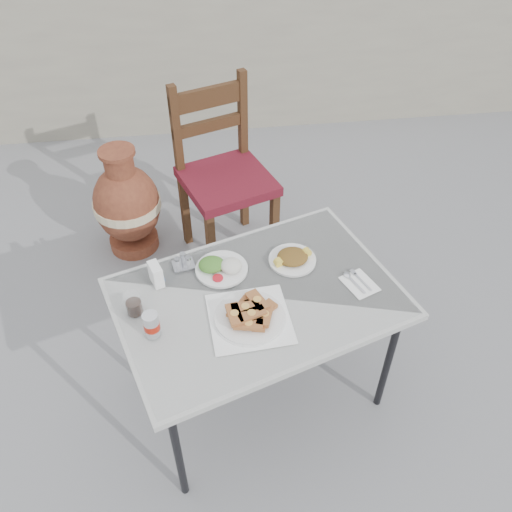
{
  "coord_description": "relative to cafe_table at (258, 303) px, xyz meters",
  "views": [
    {
      "loc": [
        -0.03,
        -1.49,
        2.24
      ],
      "look_at": [
        0.16,
        -0.01,
        0.83
      ],
      "focal_mm": 38.0,
      "sensor_mm": 36.0,
      "label": 1
    }
  ],
  "objects": [
    {
      "name": "terracotta_urn",
      "position": [
        -0.61,
        1.13,
        -0.3
      ],
      "size": [
        0.39,
        0.39,
        0.68
      ],
      "color": "brown",
      "rests_on": "ground"
    },
    {
      "name": "cafe_table",
      "position": [
        0.0,
        0.0,
        0.0
      ],
      "size": [
        1.27,
        1.05,
        0.67
      ],
      "rotation": [
        0.0,
        0.0,
        0.32
      ],
      "color": "black",
      "rests_on": "ground"
    },
    {
      "name": "chair",
      "position": [
        -0.05,
        1.05,
        -0.09
      ],
      "size": [
        0.58,
        0.58,
        1.03
      ],
      "rotation": [
        0.0,
        0.0,
        0.34
      ],
      "color": "black",
      "rests_on": "ground"
    },
    {
      "name": "salad_chopped_plate",
      "position": [
        0.17,
        0.18,
        0.06
      ],
      "size": [
        0.2,
        0.2,
        0.04
      ],
      "color": "white",
      "rests_on": "cafe_table"
    },
    {
      "name": "cola_glass",
      "position": [
        -0.48,
        -0.03,
        0.09
      ],
      "size": [
        0.07,
        0.07,
        0.09
      ],
      "color": "white",
      "rests_on": "cafe_table"
    },
    {
      "name": "cutlery_napkin",
      "position": [
        0.41,
        0.02,
        0.05
      ],
      "size": [
        0.16,
        0.17,
        0.01
      ],
      "rotation": [
        0.0,
        0.0,
        0.39
      ],
      "color": "white",
      "rests_on": "cafe_table"
    },
    {
      "name": "ground",
      "position": [
        -0.16,
        0.06,
        -0.62
      ],
      "size": [
        80.0,
        80.0,
        0.0
      ],
      "primitive_type": "plane",
      "color": "slate",
      "rests_on": "ground"
    },
    {
      "name": "soda_can",
      "position": [
        -0.41,
        -0.14,
        0.1
      ],
      "size": [
        0.06,
        0.06,
        0.11
      ],
      "color": "silver",
      "rests_on": "cafe_table"
    },
    {
      "name": "napkin_holder",
      "position": [
        -0.39,
        0.12,
        0.09
      ],
      "size": [
        0.07,
        0.09,
        0.09
      ],
      "rotation": [
        0.0,
        0.0,
        0.36
      ],
      "color": "white",
      "rests_on": "cafe_table"
    },
    {
      "name": "condiment_caddy",
      "position": [
        -0.28,
        0.2,
        0.07
      ],
      "size": [
        0.1,
        0.09,
        0.06
      ],
      "rotation": [
        0.0,
        0.0,
        0.19
      ],
      "color": "#BABAC1",
      "rests_on": "cafe_table"
    },
    {
      "name": "back_wall",
      "position": [
        -0.16,
        2.56,
        -0.02
      ],
      "size": [
        6.0,
        0.25,
        1.2
      ],
      "primitive_type": "cube",
      "color": "gray",
      "rests_on": "ground"
    },
    {
      "name": "pide_plate",
      "position": [
        -0.05,
        -0.11,
        0.07
      ],
      "size": [
        0.32,
        0.32,
        0.06
      ],
      "rotation": [
        0.0,
        0.0,
        0.07
      ],
      "color": "white",
      "rests_on": "cafe_table"
    },
    {
      "name": "salad_rice_plate",
      "position": [
        -0.13,
        0.16,
        0.07
      ],
      "size": [
        0.22,
        0.22,
        0.05
      ],
      "color": "white",
      "rests_on": "cafe_table"
    }
  ]
}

